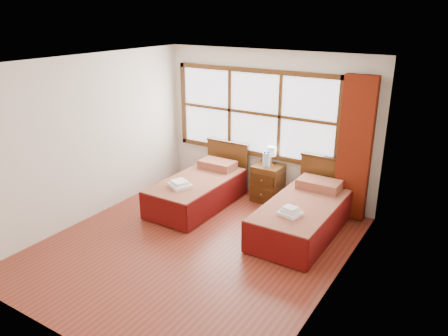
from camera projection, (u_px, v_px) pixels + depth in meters
The scene contains 15 objects.
floor at pixel (194, 245), 6.32m from camera, with size 4.50×4.50×0.00m, color maroon.
ceiling at pixel (189, 62), 5.43m from camera, with size 4.50×4.50×0.00m, color white.
wall_back at pixel (267, 125), 7.67m from camera, with size 4.00×4.00×0.00m, color silver.
wall_left at pixel (89, 139), 6.88m from camera, with size 4.50×4.50×0.00m, color silver.
wall_right at pixel (337, 192), 4.88m from camera, with size 4.50×4.50×0.00m, color silver.
window at pixel (254, 113), 7.69m from camera, with size 3.16×0.06×1.56m.
curtain at pixel (355, 149), 6.80m from camera, with size 0.50×0.16×2.30m, color #661A0A.
bed_left at pixel (199, 190), 7.56m from camera, with size 0.96×1.98×0.92m.
bed_right at pixel (303, 215), 6.59m from camera, with size 0.99×2.01×0.95m.
nightstand at pixel (268, 183), 7.71m from camera, with size 0.49×0.49×0.66m.
towels_left at pixel (180, 184), 7.12m from camera, with size 0.44×0.41×0.10m.
towels_right at pixel (290, 212), 6.10m from camera, with size 0.33×0.30×0.12m.
lamp at pixel (272, 152), 7.60m from camera, with size 0.16×0.16×0.32m.
bottle_near at pixel (265, 160), 7.53m from camera, with size 0.07×0.07×0.26m.
bottle_far at pixel (268, 160), 7.52m from camera, with size 0.07×0.07×0.27m.
Camera 1 is at (3.32, -4.48, 3.22)m, focal length 35.00 mm.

